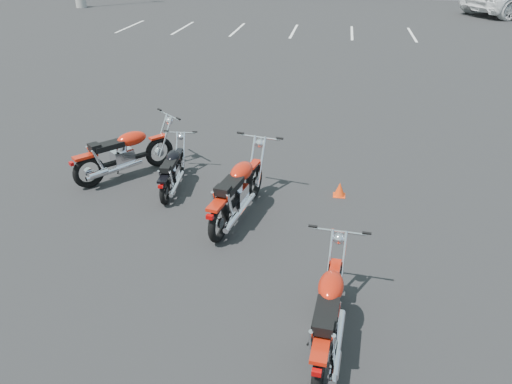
% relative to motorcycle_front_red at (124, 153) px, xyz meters
% --- Properties ---
extents(ground, '(120.00, 120.00, 0.00)m').
position_rel_motorcycle_front_red_xyz_m(ground, '(2.83, -2.09, -0.53)').
color(ground, black).
rests_on(ground, ground).
extents(motorcycle_front_red, '(1.89, 2.07, 1.16)m').
position_rel_motorcycle_front_red_xyz_m(motorcycle_front_red, '(0.00, 0.00, 0.00)').
color(motorcycle_front_red, black).
rests_on(motorcycle_front_red, ground).
extents(motorcycle_second_black, '(0.72, 1.87, 0.91)m').
position_rel_motorcycle_front_red_xyz_m(motorcycle_second_black, '(1.16, -0.38, -0.11)').
color(motorcycle_second_black, black).
rests_on(motorcycle_second_black, ground).
extents(motorcycle_third_red, '(1.00, 2.42, 1.19)m').
position_rel_motorcycle_front_red_xyz_m(motorcycle_third_red, '(2.67, -1.30, 0.01)').
color(motorcycle_third_red, black).
rests_on(motorcycle_third_red, ground).
extents(motorcycle_rear_red, '(0.85, 2.20, 1.08)m').
position_rel_motorcycle_front_red_xyz_m(motorcycle_rear_red, '(4.38, -4.21, -0.04)').
color(motorcycle_rear_red, black).
rests_on(motorcycle_rear_red, ground).
extents(training_cone_near, '(0.23, 0.23, 0.28)m').
position_rel_motorcycle_front_red_xyz_m(training_cone_near, '(4.48, -0.15, -0.39)').
color(training_cone_near, '#F33C0C').
rests_on(training_cone_near, ground).
extents(parking_line_stripes, '(15.12, 4.00, 0.01)m').
position_rel_motorcycle_front_red_xyz_m(parking_line_stripes, '(0.33, 17.91, -0.52)').
color(parking_line_stripes, silver).
rests_on(parking_line_stripes, ground).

